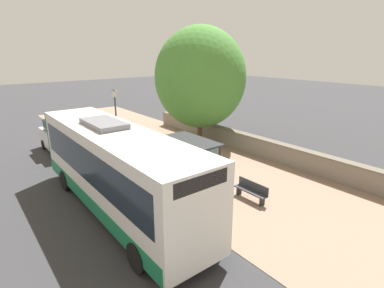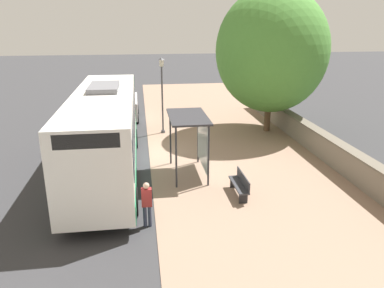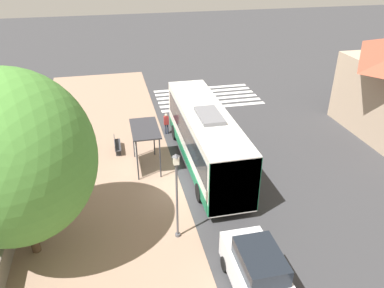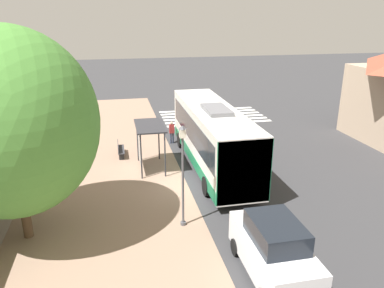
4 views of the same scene
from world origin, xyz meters
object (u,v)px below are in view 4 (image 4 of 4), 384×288
(bench, at_px, (120,149))
(shade_tree, at_px, (10,124))
(pedestrian, at_px, (172,131))
(bus_shelter, at_px, (147,133))
(parked_car_behind_bus, at_px, (273,250))
(street_lamp_near, at_px, (183,169))
(bus, at_px, (212,136))

(bench, distance_m, shade_tree, 10.34)
(pedestrian, bearing_deg, bus_shelter, -116.02)
(bus_shelter, xyz_separation_m, parked_car_behind_bus, (3.25, -10.41, -1.14))
(bus_shelter, relative_size, pedestrian, 1.91)
(bus_shelter, relative_size, street_lamp_near, 0.67)
(street_lamp_near, xyz_separation_m, parked_car_behind_bus, (2.41, -3.86, -1.61))
(street_lamp_near, bearing_deg, pedestrian, 83.48)
(shade_tree, xyz_separation_m, parked_car_behind_bus, (8.77, -4.32, -3.79))
(pedestrian, relative_size, parked_car_behind_bus, 0.37)
(street_lamp_near, height_order, shade_tree, shade_tree)
(bus_shelter, bearing_deg, pedestrian, 63.98)
(shade_tree, bearing_deg, bus_shelter, 47.77)
(bus, bearing_deg, shade_tree, -149.09)
(bench, xyz_separation_m, shade_tree, (-3.97, -8.50, 4.35))
(bus, xyz_separation_m, street_lamp_near, (-2.85, -5.97, 0.68))
(bus, relative_size, shade_tree, 1.33)
(bus_shelter, xyz_separation_m, pedestrian, (2.07, 4.23, -1.26))
(pedestrian, relative_size, shade_tree, 0.19)
(pedestrian, relative_size, bench, 0.91)
(street_lamp_near, bearing_deg, parked_car_behind_bus, -58.02)
(bus_shelter, xyz_separation_m, bench, (-1.56, 2.41, -1.70))
(bus_shelter, height_order, pedestrian, bus_shelter)
(bench, xyz_separation_m, parked_car_behind_bus, (4.80, -12.82, 0.56))
(parked_car_behind_bus, bearing_deg, bus_shelter, 107.32)
(parked_car_behind_bus, bearing_deg, bench, 110.54)
(pedestrian, height_order, street_lamp_near, street_lamp_near)
(bus, height_order, street_lamp_near, street_lamp_near)
(bus_shelter, distance_m, pedestrian, 4.88)
(bus, distance_m, street_lamp_near, 6.65)
(pedestrian, xyz_separation_m, parked_car_behind_bus, (1.18, -14.64, 0.12))
(shade_tree, bearing_deg, bench, 64.96)
(bus_shelter, distance_m, shade_tree, 8.64)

